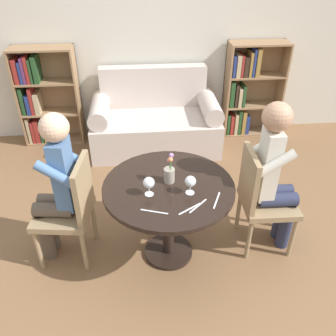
% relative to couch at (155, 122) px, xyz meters
% --- Properties ---
extents(ground_plane, '(16.00, 16.00, 0.00)m').
position_rel_couch_xyz_m(ground_plane, '(0.00, -1.82, -0.31)').
color(ground_plane, brown).
extents(back_wall, '(5.20, 0.05, 2.70)m').
position_rel_couch_xyz_m(back_wall, '(0.00, 0.43, 1.04)').
color(back_wall, beige).
rests_on(back_wall, ground_plane).
extents(round_table, '(0.98, 0.98, 0.71)m').
position_rel_couch_xyz_m(round_table, '(0.00, -1.82, 0.26)').
color(round_table, black).
rests_on(round_table, ground_plane).
extents(couch, '(1.51, 0.80, 0.92)m').
position_rel_couch_xyz_m(couch, '(0.00, 0.00, 0.00)').
color(couch, beige).
rests_on(couch, ground_plane).
extents(bookshelf_left, '(0.72, 0.28, 1.18)m').
position_rel_couch_xyz_m(bookshelf_left, '(-1.35, 0.27, 0.27)').
color(bookshelf_left, '#93704C').
rests_on(bookshelf_left, ground_plane).
extents(bookshelf_right, '(0.72, 0.28, 1.18)m').
position_rel_couch_xyz_m(bookshelf_right, '(1.18, 0.26, 0.27)').
color(bookshelf_right, '#93704C').
rests_on(bookshelf_right, ground_plane).
extents(chair_left, '(0.47, 0.47, 0.90)m').
position_rel_couch_xyz_m(chair_left, '(-0.75, -1.75, 0.18)').
color(chair_left, '#937A56').
rests_on(chair_left, ground_plane).
extents(chair_right, '(0.43, 0.43, 0.90)m').
position_rel_couch_xyz_m(chair_right, '(0.75, -1.76, 0.18)').
color(chair_right, '#937A56').
rests_on(chair_right, ground_plane).
extents(person_left, '(0.44, 0.37, 1.28)m').
position_rel_couch_xyz_m(person_left, '(-0.83, -1.73, 0.37)').
color(person_left, brown).
rests_on(person_left, ground_plane).
extents(person_right, '(0.42, 0.35, 1.30)m').
position_rel_couch_xyz_m(person_right, '(0.83, -1.76, 0.39)').
color(person_right, '#282D47').
rests_on(person_right, ground_plane).
extents(wine_glass_left, '(0.08, 0.08, 0.14)m').
position_rel_couch_xyz_m(wine_glass_left, '(-0.15, -1.92, 0.49)').
color(wine_glass_left, white).
rests_on(wine_glass_left, round_table).
extents(wine_glass_right, '(0.08, 0.08, 0.14)m').
position_rel_couch_xyz_m(wine_glass_right, '(0.14, -1.93, 0.49)').
color(wine_glass_right, white).
rests_on(wine_glass_right, round_table).
extents(flower_vase, '(0.08, 0.08, 0.24)m').
position_rel_couch_xyz_m(flower_vase, '(0.01, -1.77, 0.47)').
color(flower_vase, '#9E9384').
rests_on(flower_vase, round_table).
extents(knife_left_setting, '(0.17, 0.11, 0.00)m').
position_rel_couch_xyz_m(knife_left_setting, '(0.12, -2.10, 0.39)').
color(knife_left_setting, silver).
rests_on(knife_left_setting, round_table).
extents(fork_left_setting, '(0.09, 0.18, 0.00)m').
position_rel_couch_xyz_m(fork_left_setting, '(0.32, -2.03, 0.39)').
color(fork_left_setting, silver).
rests_on(fork_left_setting, round_table).
extents(knife_right_setting, '(0.18, 0.07, 0.00)m').
position_rel_couch_xyz_m(knife_right_setting, '(-0.12, -2.11, 0.39)').
color(knife_right_setting, silver).
rests_on(knife_right_setting, round_table).
extents(fork_right_setting, '(0.14, 0.14, 0.00)m').
position_rel_couch_xyz_m(fork_right_setting, '(0.18, -2.08, 0.39)').
color(fork_right_setting, silver).
rests_on(fork_right_setting, round_table).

